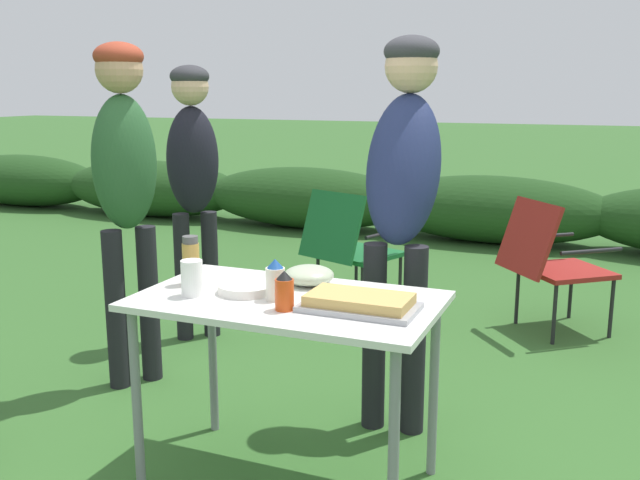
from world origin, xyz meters
name	(u,v)px	position (x,y,z in m)	size (l,w,h in m)	color
shrub_hedge	(492,209)	(0.00, 4.78, 0.33)	(14.40, 0.90, 0.66)	#1E4219
folding_table	(288,318)	(0.00, 0.00, 0.66)	(1.10, 0.64, 0.74)	silver
food_tray	(359,303)	(0.29, -0.04, 0.77)	(0.40, 0.23, 0.06)	#9E9EA3
plate_stack	(246,288)	(-0.17, 0.00, 0.76)	(0.21, 0.21, 0.03)	white
mixing_bowl	(308,275)	(0.00, 0.20, 0.78)	(0.20, 0.20, 0.07)	#ADBC99
paper_cup_stack	(192,278)	(-0.34, -0.11, 0.81)	(0.08, 0.08, 0.13)	white
hot_sauce_bottle	(284,291)	(0.05, -0.14, 0.81)	(0.07, 0.07, 0.14)	#CC4214
spice_jar	(191,261)	(-0.42, 0.03, 0.83)	(0.07, 0.07, 0.19)	#B2893D
mayo_bottle	(275,280)	(-0.03, -0.04, 0.81)	(0.07, 0.07, 0.15)	silver
standing_person_in_dark_puffer	(403,177)	(0.23, 0.71, 1.11)	(0.36, 0.50, 1.72)	black
standing_person_in_navy_coat	(125,172)	(-1.13, 0.57, 1.09)	(0.36, 0.39, 1.70)	black
standing_person_with_beanie	(193,167)	(-1.20, 1.29, 1.04)	(0.37, 0.37, 1.62)	black
camp_chair_green_behind_table	(551,259)	(0.76, 2.19, 0.47)	(0.75, 0.73, 0.83)	maroon
camp_chair_near_hedge	(349,244)	(-0.53, 2.11, 0.47)	(0.65, 0.72, 0.83)	#19602D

